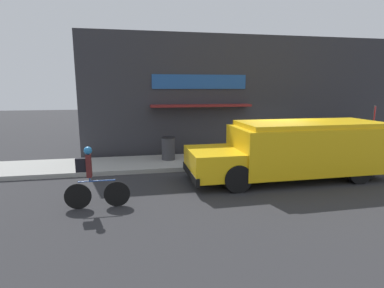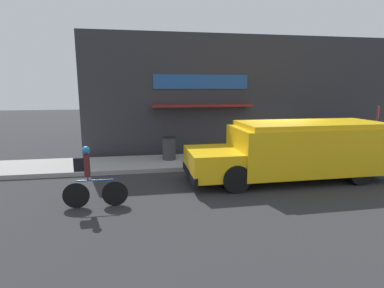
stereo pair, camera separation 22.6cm
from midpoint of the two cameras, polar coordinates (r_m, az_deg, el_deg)
ground_plane at (r=12.48m, az=14.88°, el=-4.25°), size 70.00×70.00×0.00m
sidewalk at (r=13.50m, az=12.74°, el=-2.67°), size 28.00×2.36×0.17m
storefront at (r=14.57m, az=10.46°, el=9.03°), size 15.65×0.83×5.53m
school_bus at (r=10.93m, az=18.68°, el=-0.85°), size 6.90×2.71×1.99m
cyclist at (r=8.31m, az=-19.25°, el=-6.34°), size 1.68×0.21×1.66m
stop_sign_post at (r=15.62m, az=30.93°, el=3.67°), size 0.45×0.45×2.20m
trash_bin at (r=12.55m, az=-5.05°, el=-0.82°), size 0.56×0.56×0.96m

